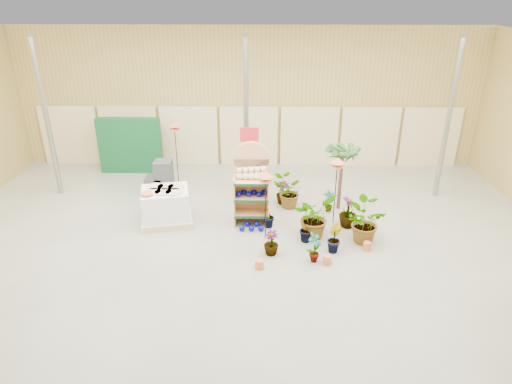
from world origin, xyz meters
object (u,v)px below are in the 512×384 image
(display_shelf, at_px, (252,186))
(pallet_stack, at_px, (166,206))
(bird_table_front, at_px, (266,176))
(potted_plant_2, at_px, (314,216))

(display_shelf, height_order, pallet_stack, display_shelf)
(pallet_stack, bearing_deg, bird_table_front, -28.20)
(display_shelf, relative_size, potted_plant_2, 1.97)
(display_shelf, xyz_separation_m, pallet_stack, (-2.20, -0.11, -0.52))
(pallet_stack, relative_size, potted_plant_2, 1.35)
(bird_table_front, bearing_deg, potted_plant_2, 4.52)
(display_shelf, height_order, bird_table_front, display_shelf)
(display_shelf, distance_m, bird_table_front, 1.15)
(bird_table_front, xyz_separation_m, potted_plant_2, (1.17, 0.09, -1.08))
(display_shelf, bearing_deg, potted_plant_2, -27.65)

